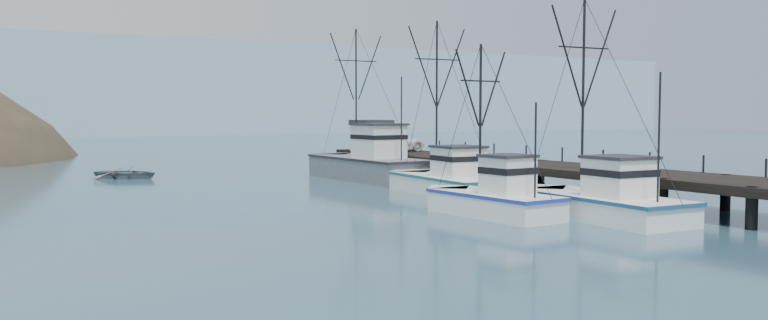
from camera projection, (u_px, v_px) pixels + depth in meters
ground at (505, 238)px, 32.48m from camera, size 400.00×400.00×0.00m
pier at (513, 165)px, 53.22m from camera, size 6.00×44.00×2.00m
distant_ridge at (90, 135)px, 183.82m from camera, size 360.00×40.00×26.00m
trawler_near at (596, 202)px, 38.70m from camera, size 4.34×11.64×11.73m
trawler_mid at (490, 200)px, 39.51m from camera, size 3.60×9.25×9.44m
trawler_far at (445, 181)px, 50.43m from camera, size 4.41×11.86×12.03m
work_vessel at (365, 164)px, 61.30m from camera, size 4.88×15.14×12.74m
pier_shed at (371, 135)px, 67.77m from camera, size 3.00×3.20×2.80m
pickup_truck at (394, 142)px, 66.49m from camera, size 6.09×3.22×1.63m
motorboat at (127, 178)px, 62.25m from camera, size 6.60×6.71×1.14m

